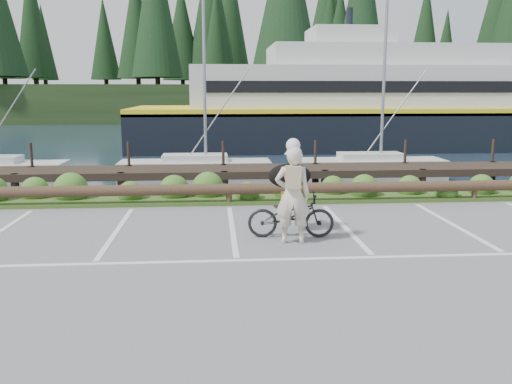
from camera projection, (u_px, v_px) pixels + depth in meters
ground at (236, 254)px, 10.43m from camera, size 72.00×72.00×0.00m
harbor_backdrop at (218, 111)px, 87.36m from camera, size 170.00×160.00×30.00m
vegetation_strip at (228, 198)px, 15.61m from camera, size 34.00×1.60×0.10m
log_rail at (229, 205)px, 14.94m from camera, size 32.00×0.30×0.60m
bicycle at (291, 215)px, 11.58m from camera, size 1.89×0.78×0.97m
cyclist at (293, 195)px, 11.06m from camera, size 0.77×0.53×2.00m
dog at (290, 176)px, 12.02m from camera, size 0.54×0.99×0.55m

